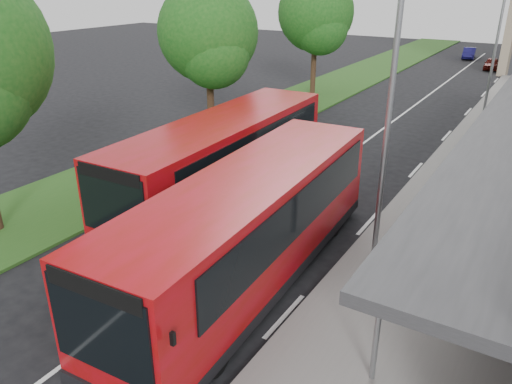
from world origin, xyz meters
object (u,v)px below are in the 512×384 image
bus_second (223,160)px  litter_bin (485,171)px  lamp_post_far (497,34)px  bollard (495,119)px  tree_far (316,18)px  lamp_post_near (387,102)px  car_near (492,64)px  tree_mid (209,39)px  bus_main (251,227)px  car_far (469,53)px

bus_second → litter_bin: bearing=39.0°
lamp_post_far → bollard: size_ratio=7.21×
lamp_post_far → tree_far: bearing=-175.1°
lamp_post_far → litter_bin: bearing=-80.9°
litter_bin → lamp_post_near: bearing=-103.8°
litter_bin → car_near: 29.69m
litter_bin → tree_mid: bearing=-176.3°
tree_mid → car_near: size_ratio=2.57×
lamp_post_near → tree_mid: bearing=147.6°
bus_main → car_near: size_ratio=3.69×
lamp_post_far → car_far: (-4.98, 23.14, -4.18)m
bollard → tree_far: bearing=166.0°
bus_main → litter_bin: size_ratio=13.70×
tree_far → lamp_post_near: size_ratio=1.01×
tree_far → car_near: tree_far is taller
lamp_post_far → bus_main: size_ratio=0.72×
tree_far → car_near: (9.12, 18.27, -4.72)m
lamp_post_near → bollard: (1.16, 15.99, -4.01)m
bollard → car_near: bearing=98.4°
bus_main → bollard: bus_main is taller
bollard → lamp_post_far: bearing=106.1°
tree_mid → car_near: 31.93m
tree_mid → bus_main: tree_mid is taller
tree_mid → tree_far: (-0.00, 12.00, 0.23)m
tree_far → bollard: size_ratio=7.31×
lamp_post_near → bus_second: 6.90m
tree_mid → car_far: (6.14, 36.09, -4.47)m
lamp_post_near → lamp_post_far: same height
lamp_post_far → litter_bin: lamp_post_far is taller
bus_main → car_near: (0.44, 40.31, -1.09)m
lamp_post_far → litter_bin: 12.94m
bus_main → car_far: 46.20m
tree_far → bollard: tree_far is taller
car_far → lamp_post_near: bearing=-90.0°
lamp_post_near → bus_main: 4.96m
lamp_post_near → car_near: size_ratio=2.65×
lamp_post_near → bus_main: lamp_post_near is taller
bus_second → litter_bin: bus_second is taller
litter_bin → tree_far: bearing=139.5°
lamp_post_near → lamp_post_far: (0.00, 20.00, 0.00)m
bus_second → tree_mid: bearing=127.6°
bus_second → bollard: bus_second is taller
car_near → car_far: size_ratio=0.92×
litter_bin → bollard: size_ratio=0.73×
tree_far → car_near: bearing=63.5°
bollard → car_far: (-6.14, 27.16, -0.17)m
bus_main → car_far: bus_main is taller
bus_main → tree_mid: bearing=127.9°
lamp_post_far → bollard: bearing=-73.9°
tree_mid → tree_far: tree_far is taller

